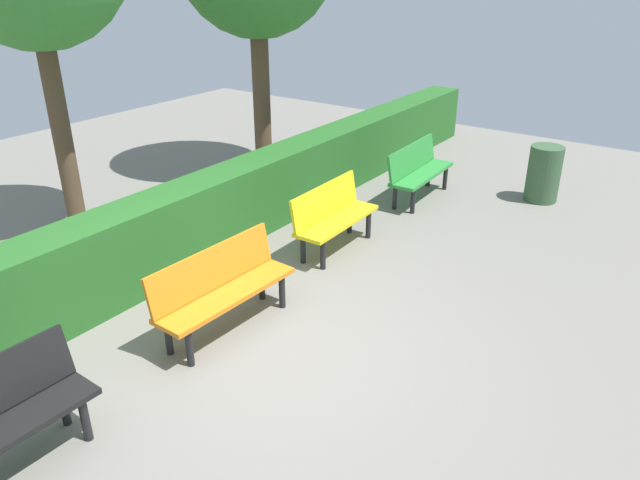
# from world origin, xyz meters

# --- Properties ---
(ground_plane) EXTENTS (18.60, 18.60, 0.00)m
(ground_plane) POSITION_xyz_m (0.00, 0.00, 0.00)
(ground_plane) COLOR gray
(bench_green) EXTENTS (1.55, 0.51, 0.86)m
(bench_green) POSITION_xyz_m (-4.52, -0.59, 0.48)
(bench_green) COLOR #2D8C38
(bench_green) RESTS_ON ground_plane
(bench_yellow) EXTENTS (1.41, 0.48, 0.86)m
(bench_yellow) POSITION_xyz_m (-2.22, -0.65, 0.48)
(bench_yellow) COLOR yellow
(bench_yellow) RESTS_ON ground_plane
(bench_orange) EXTENTS (1.64, 0.53, 0.86)m
(bench_orange) POSITION_xyz_m (-0.03, -0.52, 0.48)
(bench_orange) COLOR orange
(bench_orange) RESTS_ON ground_plane
(hedge_row) EXTENTS (14.60, 0.59, 1.00)m
(hedge_row) POSITION_xyz_m (-1.03, -1.91, 0.50)
(hedge_row) COLOR #266023
(hedge_row) RESTS_ON ground_plane
(trash_bin) EXTENTS (0.51, 0.51, 0.88)m
(trash_bin) POSITION_xyz_m (-5.56, 1.05, 0.44)
(trash_bin) COLOR #385938
(trash_bin) RESTS_ON ground_plane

